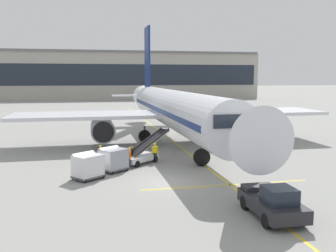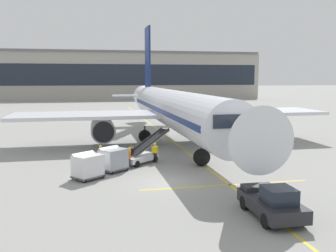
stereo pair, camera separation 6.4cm
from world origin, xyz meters
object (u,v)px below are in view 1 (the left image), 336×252
parked_airplane (173,109)px  ground_crew_by_carts (155,151)px  belt_loader (141,153)px  baggage_cart_lead (113,159)px  baggage_cart_second (87,165)px  safety_cone_engine_keepout (132,147)px  ground_crew_marshaller (129,156)px  pushback_tug (272,202)px  ground_crew_by_loader (101,154)px

parked_airplane → ground_crew_by_carts: (-3.63, -9.28, -2.84)m
belt_loader → baggage_cart_lead: (-2.59, -2.41, 0.17)m
baggage_cart_second → baggage_cart_lead: bearing=44.5°
belt_loader → ground_crew_by_carts: 1.17m
baggage_cart_second → parked_airplane: bearing=55.3°
safety_cone_engine_keepout → ground_crew_by_carts: bearing=-77.2°
ground_crew_marshaller → safety_cone_engine_keepout: 7.62m
baggage_cart_lead → baggage_cart_second: bearing=-135.5°
belt_loader → ground_crew_by_carts: bearing=-7.2°
parked_airplane → baggage_cart_second: bearing=-124.7°
pushback_tug → ground_crew_by_carts: (-3.85, 13.91, 0.17)m
pushback_tug → ground_crew_by_loader: pushback_tug is taller
ground_crew_by_loader → ground_crew_marshaller: 2.64m
safety_cone_engine_keepout → parked_airplane: bearing=33.8°
belt_loader → ground_crew_by_loader: bearing=-173.9°
safety_cone_engine_keepout → pushback_tug: bearing=-75.3°
pushback_tug → ground_crew_marshaller: 13.81m
belt_loader → ground_crew_by_carts: belt_loader is taller
parked_airplane → ground_crew_by_loader: parked_airplane is taller
belt_loader → ground_crew_by_loader: size_ratio=2.80×
parked_airplane → ground_crew_marshaller: bearing=-118.9°
belt_loader → pushback_tug: size_ratio=1.11×
parked_airplane → belt_loader: 10.74m
belt_loader → pushback_tug: bearing=-70.4°
parked_airplane → baggage_cart_second: (-9.32, -13.47, -2.83)m
parked_airplane → safety_cone_engine_keepout: bearing=-146.2°
pushback_tug → safety_cone_engine_keepout: bearing=104.7°
belt_loader → ground_crew_marshaller: 2.12m
parked_airplane → baggage_cart_second: 16.62m
ground_crew_marshaller → safety_cone_engine_keepout: size_ratio=2.63×
safety_cone_engine_keepout → baggage_cart_second: bearing=-113.2°
baggage_cart_lead → ground_crew_marshaller: 1.53m
pushback_tug → safety_cone_engine_keepout: (-5.21, 19.85, -0.50)m
pushback_tug → baggage_cart_second: bearing=134.5°
parked_airplane → baggage_cart_lead: bearing=-122.5°
ground_crew_by_carts → ground_crew_marshaller: size_ratio=1.00×
ground_crew_by_carts → ground_crew_by_loader: bearing=-177.2°
ground_crew_by_carts → ground_crew_marshaller: bearing=-146.3°
baggage_cart_second → belt_loader: bearing=43.6°
baggage_cart_lead → ground_crew_marshaller: bearing=26.6°
ground_crew_by_carts → parked_airplane: bearing=68.6°
baggage_cart_lead → parked_airplane: bearing=57.5°
parked_airplane → ground_crew_by_carts: parked_airplane is taller
ground_crew_by_carts → baggage_cart_second: bearing=-143.7°
baggage_cart_second → safety_cone_engine_keepout: (4.34, 10.13, -0.68)m
baggage_cart_second → ground_crew_by_carts: (5.69, 4.19, -0.00)m
pushback_tug → ground_crew_by_carts: 14.43m
baggage_cart_lead → ground_crew_by_carts: bearing=31.3°
belt_loader → safety_cone_engine_keepout: belt_loader is taller
pushback_tug → parked_airplane: bearing=90.6°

